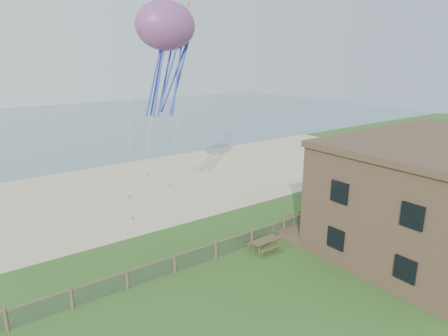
{
  "coord_description": "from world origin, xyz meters",
  "views": [
    {
      "loc": [
        -13.14,
        -13.02,
        12.55
      ],
      "look_at": [
        2.08,
        8.0,
        5.24
      ],
      "focal_mm": 32.0,
      "sensor_mm": 36.0,
      "label": 1
    }
  ],
  "objects_px": {
    "chainlink_fence": "(216,251)",
    "picnic_table": "(265,244)",
    "motel": "(436,197)",
    "octopus_kite": "(167,58)"
  },
  "relations": [
    {
      "from": "picnic_table",
      "to": "octopus_kite",
      "type": "distance_m",
      "value": 14.26
    },
    {
      "from": "motel",
      "to": "octopus_kite",
      "type": "height_order",
      "value": "octopus_kite"
    },
    {
      "from": "motel",
      "to": "picnic_table",
      "type": "height_order",
      "value": "motel"
    },
    {
      "from": "motel",
      "to": "picnic_table",
      "type": "bearing_deg",
      "value": 148.18
    },
    {
      "from": "chainlink_fence",
      "to": "motel",
      "type": "distance_m",
      "value": 15.06
    },
    {
      "from": "motel",
      "to": "picnic_table",
      "type": "distance_m",
      "value": 11.79
    },
    {
      "from": "chainlink_fence",
      "to": "picnic_table",
      "type": "xyz_separation_m",
      "value": [
        3.33,
        -1.0,
        -0.12
      ]
    },
    {
      "from": "picnic_table",
      "to": "octopus_kite",
      "type": "relative_size",
      "value": 0.25
    },
    {
      "from": "chainlink_fence",
      "to": "picnic_table",
      "type": "distance_m",
      "value": 3.48
    },
    {
      "from": "chainlink_fence",
      "to": "picnic_table",
      "type": "relative_size",
      "value": 17.83
    }
  ]
}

